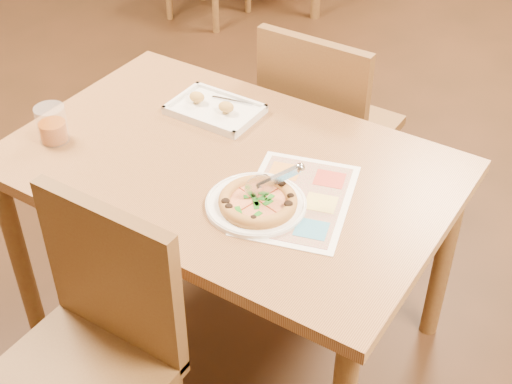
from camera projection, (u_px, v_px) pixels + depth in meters
The scene contains 9 objects.
dining_table at pixel (228, 185), 2.14m from camera, with size 1.30×0.85×0.72m.
chair_near at pixel (93, 330), 1.78m from camera, with size 0.42×0.42×0.47m.
chair_far at pixel (322, 115), 2.58m from camera, with size 0.42×0.42×0.47m.
plate at pixel (256, 204), 1.92m from camera, with size 0.27×0.27×0.01m, color white.
pizza at pixel (258, 201), 1.90m from camera, with size 0.21×0.21×0.03m.
pizza_cutter at pixel (273, 181), 1.88m from camera, with size 0.11×0.12×0.09m.
appetizer_tray at pixel (214, 110), 2.29m from camera, with size 0.28×0.20×0.05m.
glass_tumbler at pixel (52, 126), 2.15m from camera, with size 0.09×0.09×0.11m.
menu at pixel (297, 199), 1.95m from camera, with size 0.28×0.39×0.01m, color white.
Camera 1 is at (0.99, -1.38, 1.94)m, focal length 50.00 mm.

